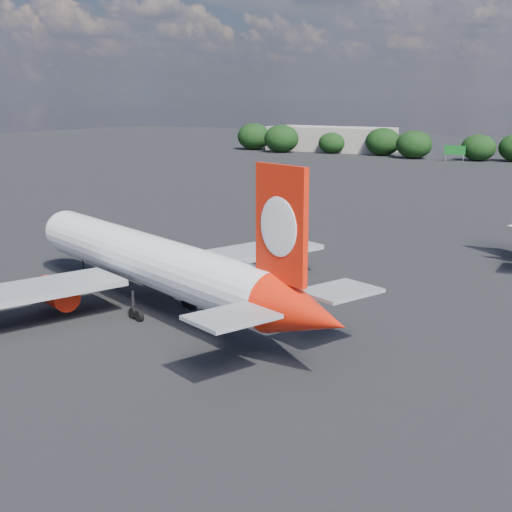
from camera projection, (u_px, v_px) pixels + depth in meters
The scene contains 5 objects.
ground at pixel (339, 233), 98.66m from camera, with size 500.00×500.00×0.00m, color black.
qantas_airliner at pixel (157, 264), 62.08m from camera, with size 42.52×40.86×14.27m.
terminal_building at pixel (331, 139), 240.60m from camera, with size 42.00×16.00×8.00m.
highway_sign at pixel (455, 150), 203.51m from camera, with size 6.00×0.30×4.50m.
horizon_treeline at pixel (511, 148), 199.98m from camera, with size 206.04×16.57×9.11m.
Camera 1 is at (40.94, -28.57, 18.85)m, focal length 50.00 mm.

